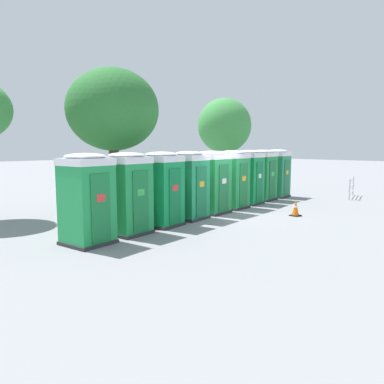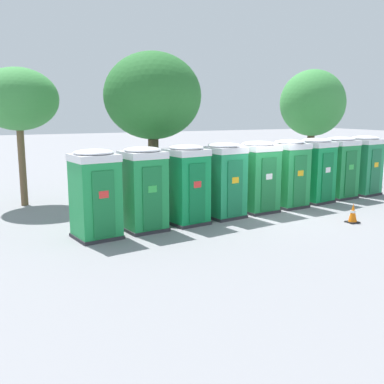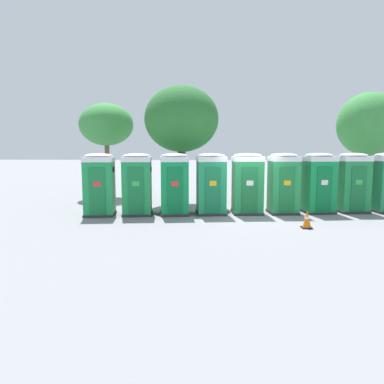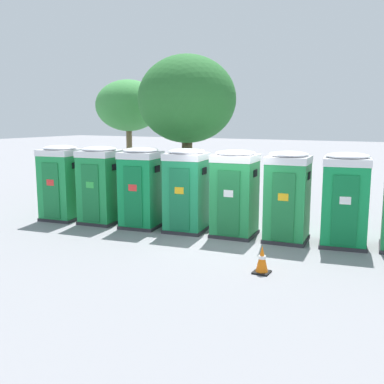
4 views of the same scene
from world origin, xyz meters
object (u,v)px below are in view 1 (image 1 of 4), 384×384
at_px(portapotty_3, 189,185).
at_px(traffic_cone, 296,208).
at_px(street_tree_1, 224,126).
at_px(street_tree_2, 113,110).
at_px(portapotty_2, 162,189).
at_px(portapotty_7, 262,175).
at_px(portapotty_4, 212,182).
at_px(event_barrier, 351,187).
at_px(portapotty_6, 248,177).
at_px(portapotty_5, 232,179).
at_px(portapotty_0, 87,199).
at_px(portapotty_8, 277,173).
at_px(portapotty_1, 128,193).

distance_m(portapotty_3, traffic_cone, 4.32).
distance_m(street_tree_1, street_tree_2, 10.16).
relative_size(portapotty_2, portapotty_3, 1.00).
bearing_deg(portapotty_3, portapotty_7, 8.25).
xyz_separation_m(portapotty_4, event_barrier, (8.65, -2.16, -0.72)).
relative_size(portapotty_6, traffic_cone, 3.97).
bearing_deg(street_tree_1, portapotty_5, -137.08).
relative_size(street_tree_1, street_tree_2, 0.99).
xyz_separation_m(portapotty_0, event_barrier, (14.71, -1.38, -0.72)).
bearing_deg(portapotty_4, traffic_cone, -56.24).
distance_m(portapotty_2, portapotty_8, 9.16).
bearing_deg(portapotty_5, portapotty_1, -173.06).
relative_size(portapotty_6, event_barrier, 1.29).
xyz_separation_m(portapotty_5, event_barrier, (7.13, -2.33, -0.72)).
height_order(portapotty_6, street_tree_1, street_tree_1).
height_order(portapotty_6, portapotty_8, same).
distance_m(portapotty_5, traffic_cone, 3.09).
xyz_separation_m(portapotty_4, street_tree_1, (6.83, 5.12, 2.67)).
relative_size(portapotty_5, street_tree_1, 0.45).
xyz_separation_m(portapotty_1, street_tree_1, (11.38, 5.68, 2.67)).
bearing_deg(portapotty_8, event_barrier, -48.78).
bearing_deg(portapotty_4, portapotty_8, 7.55).
height_order(portapotty_1, street_tree_1, street_tree_1).
height_order(portapotty_4, portapotty_8, same).
xyz_separation_m(portapotty_5, portapotty_8, (4.54, 0.63, -0.00)).
relative_size(portapotty_5, event_barrier, 1.29).
relative_size(portapotty_3, portapotty_5, 1.00).
xyz_separation_m(portapotty_3, portapotty_8, (7.57, 1.00, -0.00)).
height_order(portapotty_3, street_tree_1, street_tree_1).
distance_m(portapotty_3, event_barrier, 10.38).
relative_size(portapotty_5, portapotty_8, 1.00).
xyz_separation_m(portapotty_8, street_tree_2, (-9.04, 1.71, 2.81)).
distance_m(portapotty_4, street_tree_2, 4.80).
xyz_separation_m(portapotty_3, portapotty_4, (1.51, 0.19, -0.00)).
distance_m(portapotty_7, street_tree_1, 5.66).
height_order(portapotty_8, traffic_cone, portapotty_8).
bearing_deg(portapotty_8, portapotty_0, -172.55).
height_order(portapotty_6, portapotty_7, same).
bearing_deg(portapotty_3, street_tree_1, 32.46).
distance_m(street_tree_2, traffic_cone, 8.07).
height_order(portapotty_6, street_tree_2, street_tree_2).
distance_m(portapotty_0, traffic_cone, 8.19).
bearing_deg(portapotty_2, portapotty_6, 7.91).
height_order(portapotty_0, portapotty_4, same).
height_order(portapotty_3, portapotty_6, same).
height_order(portapotty_2, street_tree_2, street_tree_2).
xyz_separation_m(street_tree_1, traffic_cone, (-5.00, -7.86, -3.64)).
xyz_separation_m(portapotty_5, portapotty_6, (1.51, 0.25, -0.00)).
bearing_deg(street_tree_1, portapotty_6, -129.08).
bearing_deg(portapotty_5, street_tree_1, 42.92).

